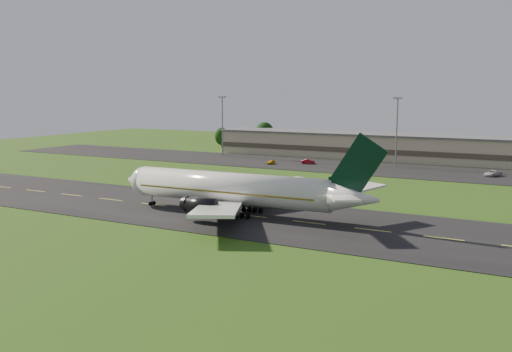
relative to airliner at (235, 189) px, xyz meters
The scene contains 10 objects.
ground 5.81m from the airliner, ahead, with size 360.00×360.00×0.00m, color #274812.
taxiway 5.77m from the airliner, ahead, with size 220.00×30.00×0.10m, color black.
apron 72.20m from the airliner, 87.24° to the left, with size 260.00×30.00×0.10m, color black.
airliner is the anchor object (origin of this frame).
terminal 96.66m from the airliner, 84.14° to the left, with size 145.00×16.00×8.40m.
light_mast_west 95.48m from the airliner, 122.80° to the left, with size 2.40×1.20×20.35m.
light_mast_centre 80.82m from the airliner, 83.96° to the left, with size 2.40×1.20×20.35m.
service_vehicle_a 71.96m from the airliner, 111.47° to the left, with size 1.47×3.64×1.24m, color #E1AA0D.
service_vehicle_b 74.47m from the airliner, 102.73° to the left, with size 1.45×4.16×1.37m, color maroon.
service_vehicle_c 80.45m from the airliner, 63.33° to the left, with size 2.48×5.37×1.49m, color silver.
Camera 1 is at (47.39, -87.19, 22.11)m, focal length 40.00 mm.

